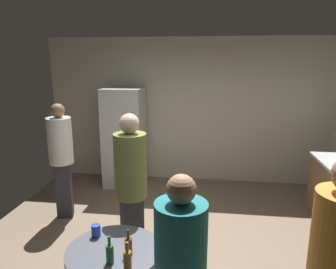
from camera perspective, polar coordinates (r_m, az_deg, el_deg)
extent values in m
cube|color=#7A6651|center=(3.97, 0.64, -22.44)|extent=(5.20, 5.20, 0.10)
cube|color=beige|center=(5.91, 3.69, 4.35)|extent=(5.32, 0.06, 2.70)
cube|color=silver|center=(5.77, -7.99, -0.54)|extent=(0.70, 0.65, 1.80)
cube|color=#262628|center=(5.38, -6.81, -0.54)|extent=(0.03, 0.03, 0.60)
cylinder|color=#4C515B|center=(2.82, -9.92, -20.32)|extent=(0.80, 0.80, 0.03)
cylinder|color=#8C5919|center=(2.53, -7.43, -21.97)|extent=(0.06, 0.06, 0.15)
cylinder|color=#8C5919|center=(2.47, -7.52, -19.79)|extent=(0.02, 0.02, 0.08)
cylinder|color=#593314|center=(2.68, -7.25, -19.79)|extent=(0.06, 0.06, 0.15)
cylinder|color=#593314|center=(2.62, -7.33, -17.68)|extent=(0.02, 0.02, 0.08)
cylinder|color=#26662D|center=(2.62, -10.61, -20.75)|extent=(0.06, 0.06, 0.15)
cylinder|color=#26662D|center=(2.56, -10.72, -18.61)|extent=(0.02, 0.02, 0.08)
cylinder|color=blue|center=(2.98, -13.07, -16.78)|extent=(0.08, 0.08, 0.11)
cube|color=#2D2D38|center=(4.90, -18.51, -9.61)|extent=(0.26, 0.23, 0.84)
cylinder|color=white|center=(4.67, -19.19, -1.08)|extent=(0.42, 0.42, 0.66)
sphere|color=#8C6647|center=(4.58, -19.60, 4.15)|extent=(0.20, 0.20, 0.20)
cylinder|color=#1E727A|center=(2.12, 2.33, -20.15)|extent=(0.39, 0.39, 0.62)
sphere|color=tan|center=(1.92, 2.45, -9.99)|extent=(0.19, 0.19, 0.19)
cube|color=#2D2D38|center=(3.59, -6.53, -17.53)|extent=(0.28, 0.26, 0.87)
cylinder|color=olive|center=(3.26, -6.89, -5.73)|extent=(0.47, 0.47, 0.69)
sphere|color=#D8AD8C|center=(3.14, -7.12, 1.98)|extent=(0.21, 0.21, 0.21)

